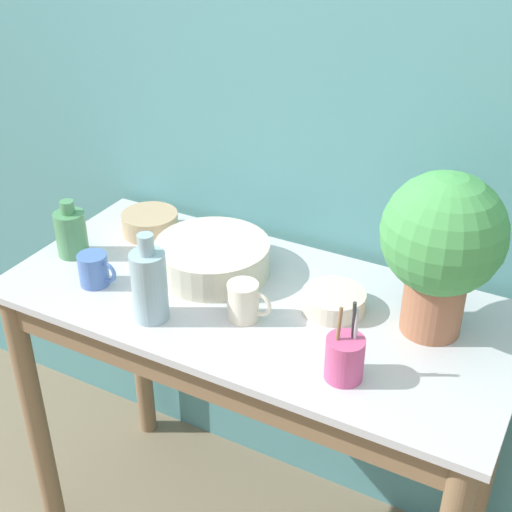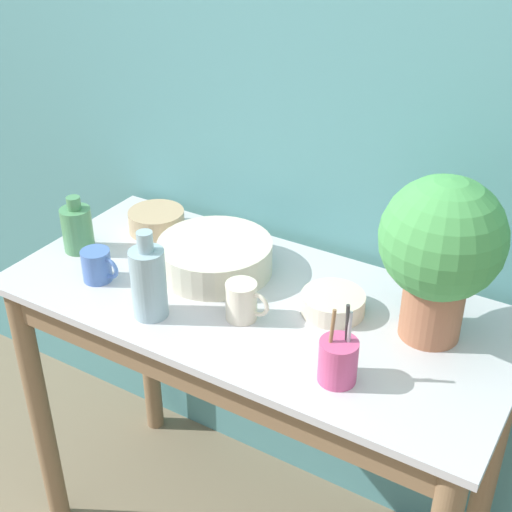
% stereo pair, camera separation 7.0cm
% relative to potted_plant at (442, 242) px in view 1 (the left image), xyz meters
% --- Properties ---
extents(wall_back, '(6.00, 0.05, 2.40)m').
position_rel_potted_plant_xyz_m(wall_back, '(-0.40, 0.27, 0.09)').
color(wall_back, teal).
rests_on(wall_back, ground_plane).
extents(counter_table, '(1.24, 0.58, 0.89)m').
position_rel_potted_plant_xyz_m(counter_table, '(-0.40, -0.10, -0.43)').
color(counter_table, '#846647').
rests_on(counter_table, ground_plane).
extents(potted_plant, '(0.27, 0.27, 0.38)m').
position_rel_potted_plant_xyz_m(potted_plant, '(0.00, 0.00, 0.00)').
color(potted_plant, '#A36647').
rests_on(potted_plant, counter_table).
extents(bowl_wash_large, '(0.29, 0.29, 0.08)m').
position_rel_potted_plant_xyz_m(bowl_wash_large, '(-0.56, -0.02, -0.18)').
color(bowl_wash_large, beige).
rests_on(bowl_wash_large, counter_table).
extents(bottle_tall, '(0.08, 0.08, 0.22)m').
position_rel_potted_plant_xyz_m(bottle_tall, '(-0.58, -0.26, -0.13)').
color(bottle_tall, '#93B2BC').
rests_on(bottle_tall, counter_table).
extents(bottle_short, '(0.08, 0.08, 0.16)m').
position_rel_potted_plant_xyz_m(bottle_short, '(-0.93, -0.12, -0.16)').
color(bottle_short, '#4C8C59').
rests_on(bottle_short, counter_table).
extents(mug_cream, '(0.11, 0.07, 0.09)m').
position_rel_potted_plant_xyz_m(mug_cream, '(-0.39, -0.16, -0.18)').
color(mug_cream, beige).
rests_on(mug_cream, counter_table).
extents(mug_blue, '(0.11, 0.07, 0.08)m').
position_rel_potted_plant_xyz_m(mug_blue, '(-0.78, -0.21, -0.18)').
color(mug_blue, '#4C70B7').
rests_on(mug_blue, counter_table).
extents(bowl_small_cream, '(0.15, 0.15, 0.05)m').
position_rel_potted_plant_xyz_m(bowl_small_cream, '(-0.22, -0.03, -0.20)').
color(bowl_small_cream, beige).
rests_on(bowl_small_cream, counter_table).
extents(bowl_small_tan, '(0.16, 0.16, 0.06)m').
position_rel_potted_plant_xyz_m(bowl_small_tan, '(-0.82, 0.07, -0.20)').
color(bowl_small_tan, tan).
rests_on(bowl_small_tan, counter_table).
extents(utensil_cup, '(0.08, 0.08, 0.18)m').
position_rel_potted_plant_xyz_m(utensil_cup, '(-0.11, -0.25, -0.18)').
color(utensil_cup, '#CC4C7F').
rests_on(utensil_cup, counter_table).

